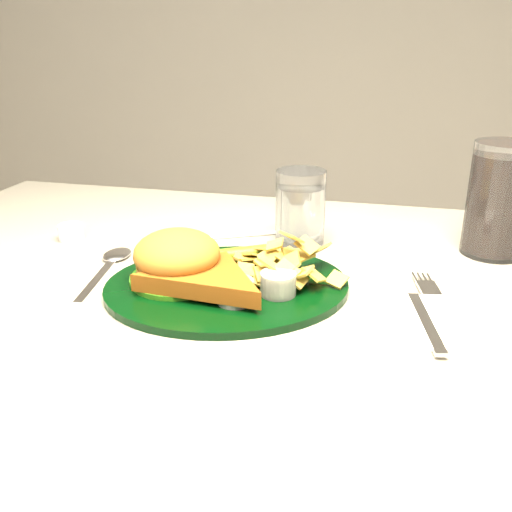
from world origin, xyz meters
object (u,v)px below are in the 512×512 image
at_px(water_glass, 300,209).
at_px(fork_napkin, 426,318).
at_px(cola_glass, 499,200).
at_px(dinner_plate, 227,264).

relative_size(water_glass, fork_napkin, 0.64).
bearing_deg(cola_glass, water_glass, -172.77).
xyz_separation_m(dinner_plate, cola_glass, (0.33, 0.21, 0.05)).
bearing_deg(dinner_plate, fork_napkin, -27.93).
height_order(dinner_plate, cola_glass, cola_glass).
bearing_deg(fork_napkin, cola_glass, 56.38).
bearing_deg(water_glass, fork_napkin, -49.28).
relative_size(dinner_plate, fork_napkin, 1.71).
height_order(cola_glass, fork_napkin, cola_glass).
bearing_deg(cola_glass, dinner_plate, -148.24).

